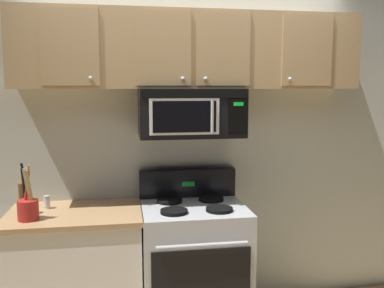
{
  "coord_description": "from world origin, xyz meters",
  "views": [
    {
      "loc": [
        -0.49,
        -2.49,
        1.75
      ],
      "look_at": [
        0.0,
        0.49,
        1.35
      ],
      "focal_mm": 39.11,
      "sensor_mm": 36.0,
      "label": 1
    }
  ],
  "objects_px": {
    "over_range_microwave": "(191,113)",
    "utensil_crock_red": "(28,206)",
    "salt_shaker": "(47,202)",
    "stove_range": "(193,263)",
    "pepper_mill": "(23,199)"
  },
  "relations": [
    {
      "from": "utensil_crock_red",
      "to": "salt_shaker",
      "type": "relative_size",
      "value": 4.09
    },
    {
      "from": "over_range_microwave",
      "to": "pepper_mill",
      "type": "height_order",
      "value": "over_range_microwave"
    },
    {
      "from": "utensil_crock_red",
      "to": "salt_shaker",
      "type": "xyz_separation_m",
      "value": [
        0.07,
        0.25,
        -0.05
      ]
    },
    {
      "from": "over_range_microwave",
      "to": "salt_shaker",
      "type": "height_order",
      "value": "over_range_microwave"
    },
    {
      "from": "stove_range",
      "to": "salt_shaker",
      "type": "distance_m",
      "value": 1.15
    },
    {
      "from": "stove_range",
      "to": "utensil_crock_red",
      "type": "xyz_separation_m",
      "value": [
        -1.12,
        -0.14,
        0.53
      ]
    },
    {
      "from": "utensil_crock_red",
      "to": "over_range_microwave",
      "type": "bearing_deg",
      "value": 12.85
    },
    {
      "from": "salt_shaker",
      "to": "stove_range",
      "type": "bearing_deg",
      "value": -6.08
    },
    {
      "from": "stove_range",
      "to": "salt_shaker",
      "type": "bearing_deg",
      "value": 173.92
    },
    {
      "from": "stove_range",
      "to": "pepper_mill",
      "type": "height_order",
      "value": "same"
    },
    {
      "from": "over_range_microwave",
      "to": "utensil_crock_red",
      "type": "height_order",
      "value": "over_range_microwave"
    },
    {
      "from": "stove_range",
      "to": "over_range_microwave",
      "type": "bearing_deg",
      "value": 90.14
    },
    {
      "from": "over_range_microwave",
      "to": "pepper_mill",
      "type": "xyz_separation_m",
      "value": [
        -1.17,
        -0.13,
        -0.57
      ]
    },
    {
      "from": "over_range_microwave",
      "to": "utensil_crock_red",
      "type": "relative_size",
      "value": 1.99
    },
    {
      "from": "over_range_microwave",
      "to": "salt_shaker",
      "type": "relative_size",
      "value": 8.12
    }
  ]
}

